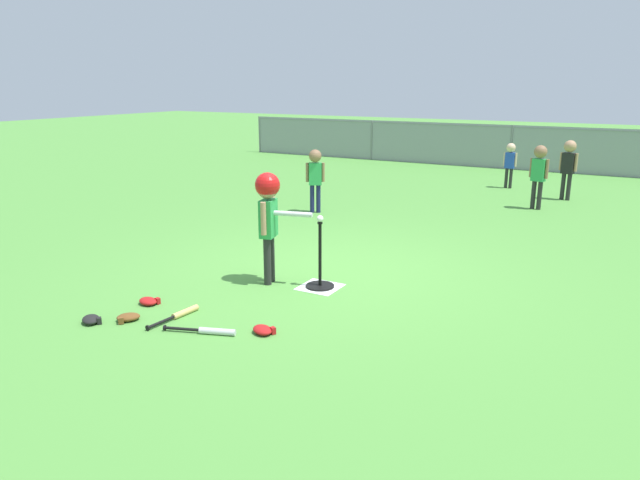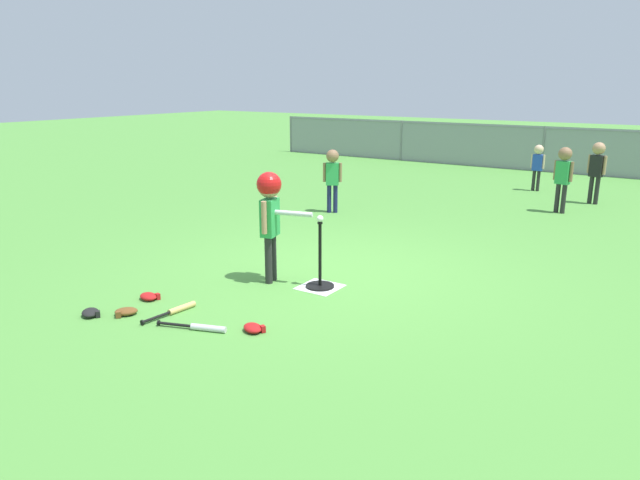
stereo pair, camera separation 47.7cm
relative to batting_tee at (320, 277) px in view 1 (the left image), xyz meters
name	(u,v)px [view 1 (the left image)]	position (x,y,z in m)	size (l,w,h in m)	color
ground_plane	(332,273)	(-0.12, 0.51, -0.13)	(60.00, 60.00, 0.00)	#51933D
home_plate	(320,287)	(0.00, 0.00, -0.12)	(0.44, 0.44, 0.01)	white
batting_tee	(320,277)	(0.00, 0.00, 0.00)	(0.32, 0.32, 0.75)	black
baseball_on_tee	(320,219)	(0.00, 0.00, 0.66)	(0.07, 0.07, 0.07)	white
batter_child	(268,205)	(-0.58, -0.15, 0.78)	(0.64, 0.35, 1.27)	#262626
fielder_deep_right	(539,168)	(1.37, 5.56, 0.62)	(0.33, 0.23, 1.15)	#262626
fielder_near_left	(510,159)	(0.46, 7.55, 0.50)	(0.29, 0.19, 0.97)	#262626
fielder_deep_center	(315,172)	(-1.98, 3.36, 0.59)	(0.29, 0.22, 1.11)	#191E4C
fielder_deep_left	(568,162)	(1.72, 6.74, 0.62)	(0.33, 0.23, 1.16)	#262626
spare_bat_silver	(210,331)	(-0.26, -1.60, -0.10)	(0.67, 0.28, 0.06)	silver
spare_bat_wood	(180,314)	(-0.78, -1.42, -0.10)	(0.11, 0.64, 0.06)	#DBB266
glove_by_plate	(128,317)	(-1.15, -1.74, -0.09)	(0.27, 0.27, 0.07)	brown
glove_near_bats	(263,330)	(0.16, -1.35, -0.09)	(0.27, 0.24, 0.07)	#B21919
glove_tossed_aside	(91,319)	(-1.42, -1.95, -0.09)	(0.27, 0.26, 0.07)	black
glove_outfield_drop	(149,301)	(-1.30, -1.33, -0.09)	(0.25, 0.20, 0.07)	#B21919
outfield_fence	(511,146)	(-0.12, 10.49, 0.49)	(16.06, 0.06, 1.15)	slate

